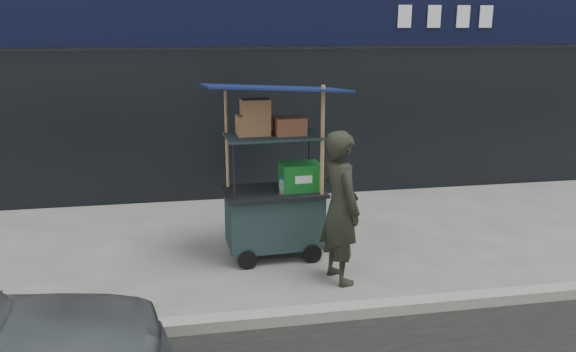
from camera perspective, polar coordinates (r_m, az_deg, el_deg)
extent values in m
plane|color=#61605C|center=(5.85, 3.68, -13.29)|extent=(80.00, 80.00, 0.00)
cube|color=gray|center=(5.65, 4.19, -13.70)|extent=(80.00, 0.18, 0.12)
cube|color=black|center=(8.93, -2.12, 15.93)|extent=(15.68, 0.06, 0.90)
cube|color=black|center=(9.11, -2.05, 5.17)|extent=(15.68, 0.04, 2.40)
cube|color=#1A2C2D|center=(6.91, -1.43, -4.37)|extent=(1.17, 0.73, 0.66)
cylinder|color=black|center=(6.65, -4.14, -8.52)|extent=(0.23, 0.06, 0.23)
cylinder|color=black|center=(6.81, 2.50, -7.90)|extent=(0.23, 0.06, 0.23)
cube|color=black|center=(6.80, -1.45, -1.60)|extent=(1.25, 0.80, 0.04)
cylinder|color=black|center=(6.35, -5.51, 0.26)|extent=(0.03, 0.03, 0.71)
cylinder|color=black|center=(6.57, 3.47, 0.81)|extent=(0.03, 0.03, 0.71)
cylinder|color=black|center=(6.90, -6.18, 1.44)|extent=(0.03, 0.03, 0.71)
cylinder|color=black|center=(7.10, 2.14, 1.91)|extent=(0.03, 0.03, 0.71)
cube|color=#1A2C2D|center=(6.63, -1.49, 4.09)|extent=(1.17, 0.73, 0.03)
cylinder|color=#A17748|center=(6.60, 3.46, 0.01)|extent=(0.05, 0.05, 2.12)
cylinder|color=#A17748|center=(6.93, -6.15, 0.30)|extent=(0.04, 0.04, 2.03)
cube|color=#0C1445|center=(6.55, -1.53, 8.95)|extent=(1.67, 1.22, 0.19)
cube|color=#0F631A|center=(6.78, 1.24, -0.05)|extent=(0.49, 0.36, 0.33)
cylinder|color=silver|center=(6.60, -0.63, -1.09)|extent=(0.07, 0.07, 0.19)
cylinder|color=#1728AE|center=(6.58, -0.64, -0.22)|extent=(0.03, 0.03, 0.02)
cube|color=olive|center=(6.61, -3.59, 5.19)|extent=(0.39, 0.30, 0.24)
cube|color=brown|center=(6.61, 0.19, 5.09)|extent=(0.37, 0.28, 0.21)
cube|color=olive|center=(6.56, -3.35, 7.00)|extent=(0.34, 0.26, 0.19)
imported|color=black|center=(6.14, 5.34, -3.19)|extent=(0.55, 0.70, 1.71)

